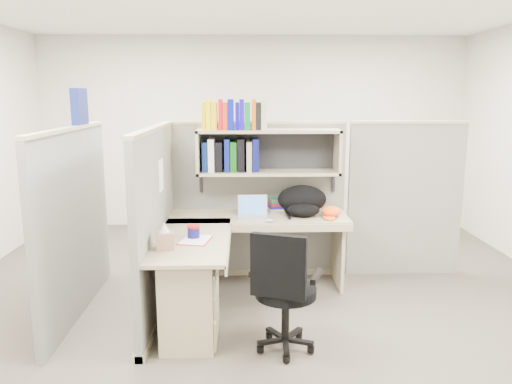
{
  "coord_description": "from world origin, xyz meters",
  "views": [
    {
      "loc": [
        -0.14,
        -4.18,
        1.9
      ],
      "look_at": [
        -0.03,
        0.25,
        1.03
      ],
      "focal_mm": 35.0,
      "sensor_mm": 36.0,
      "label": 1
    }
  ],
  "objects_px": {
    "desk": "(212,275)",
    "snack_canister": "(194,231)",
    "backpack": "(303,201)",
    "laptop": "(253,207)",
    "task_chair": "(284,310)"
  },
  "relations": [
    {
      "from": "desk",
      "to": "task_chair",
      "type": "bearing_deg",
      "value": -40.04
    },
    {
      "from": "desk",
      "to": "task_chair",
      "type": "distance_m",
      "value": 0.73
    },
    {
      "from": "laptop",
      "to": "backpack",
      "type": "height_order",
      "value": "backpack"
    },
    {
      "from": "backpack",
      "to": "snack_canister",
      "type": "distance_m",
      "value": 1.26
    },
    {
      "from": "backpack",
      "to": "task_chair",
      "type": "height_order",
      "value": "backpack"
    },
    {
      "from": "desk",
      "to": "backpack",
      "type": "height_order",
      "value": "backpack"
    },
    {
      "from": "desk",
      "to": "laptop",
      "type": "height_order",
      "value": "laptop"
    },
    {
      "from": "laptop",
      "to": "backpack",
      "type": "relative_size",
      "value": 0.6
    },
    {
      "from": "desk",
      "to": "laptop",
      "type": "bearing_deg",
      "value": 65.98
    },
    {
      "from": "desk",
      "to": "snack_canister",
      "type": "bearing_deg",
      "value": 147.41
    },
    {
      "from": "laptop",
      "to": "backpack",
      "type": "xyz_separation_m",
      "value": [
        0.49,
        0.08,
        0.04
      ]
    },
    {
      "from": "backpack",
      "to": "task_chair",
      "type": "relative_size",
      "value": 0.5
    },
    {
      "from": "desk",
      "to": "snack_canister",
      "type": "relative_size",
      "value": 16.33
    },
    {
      "from": "desk",
      "to": "backpack",
      "type": "relative_size",
      "value": 3.61
    },
    {
      "from": "backpack",
      "to": "snack_canister",
      "type": "height_order",
      "value": "backpack"
    }
  ]
}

